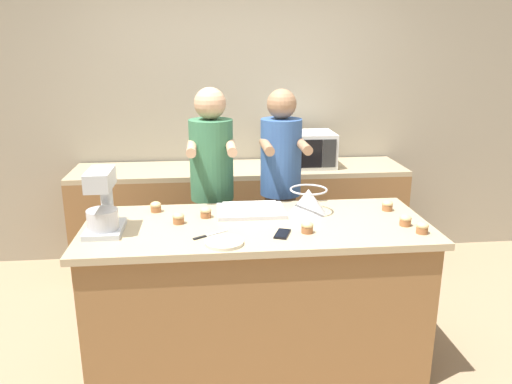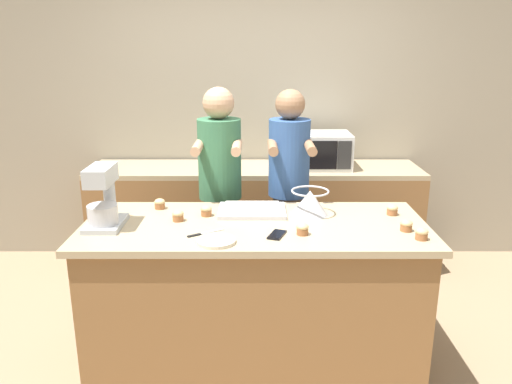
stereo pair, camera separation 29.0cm
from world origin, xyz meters
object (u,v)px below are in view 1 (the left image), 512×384
mixing_bowl (308,200)px  cupcake_0 (422,228)px  microwave_oven (301,149)px  cell_phone (282,234)px  cupcake_5 (206,212)px  cupcake_1 (387,205)px  small_plate (224,242)px  baking_tray (251,210)px  knife (208,235)px  cupcake_4 (307,200)px  stand_mixer (103,205)px  cupcake_7 (307,227)px  person_right (280,195)px  cupcake_6 (178,218)px  cupcake_3 (156,207)px  person_left (212,197)px  cupcake_2 (405,220)px

mixing_bowl → cupcake_0: mixing_bowl is taller
microwave_oven → cell_phone: 1.64m
cupcake_5 → cupcake_1: bearing=1.0°
small_plate → baking_tray: bearing=69.4°
baking_tray → mixing_bowl: bearing=-5.8°
knife → cupcake_4: size_ratio=2.85×
stand_mixer → cell_phone: bearing=-8.4°
microwave_oven → cupcake_7: (-0.26, -1.57, -0.12)m
person_right → cupcake_0: 1.13m
knife → cupcake_6: cupcake_6 is taller
mixing_bowl → cell_phone: (-0.22, -0.36, -0.08)m
cupcake_3 → person_right: bearing=24.7°
cupcake_4 → cupcake_5: (-0.66, -0.19, 0.00)m
mixing_bowl → cupcake_6: size_ratio=3.42×
cell_phone → cupcake_5: bearing=141.5°
knife → cupcake_6: size_ratio=2.85×
cupcake_3 → mixing_bowl: bearing=-6.9°
microwave_oven → cupcake_6: 1.67m
person_left → small_plate: 0.96m
stand_mixer → microwave_oven: (1.38, 1.44, -0.01)m
person_right → mixing_bowl: 0.53m
mixing_bowl → cupcake_5: mixing_bowl is taller
stand_mixer → cupcake_1: 1.72m
knife → cupcake_2: size_ratio=2.85×
stand_mixer → cupcake_4: stand_mixer is taller
cell_phone → cupcake_1: size_ratio=2.34×
cupcake_2 → cupcake_0: bearing=-70.6°
microwave_oven → cupcake_5: bearing=-123.3°
stand_mixer → small_plate: size_ratio=1.74×
small_plate → cupcake_1: bearing=23.4°
person_left → cupcake_4: bearing=-28.7°
small_plate → cupcake_7: cupcake_7 is taller
cell_phone → cupcake_4: 0.58m
cupcake_4 → cupcake_2: bearing=-43.2°
cupcake_1 → knife: bearing=-163.8°
cell_phone → knife: cell_phone is taller
baking_tray → cupcake_4: size_ratio=6.09×
stand_mixer → cupcake_3: (0.25, 0.33, -0.12)m
cupcake_5 → cupcake_7: size_ratio=1.00×
microwave_oven → cell_phone: size_ratio=3.44×
cupcake_4 → cupcake_5: same height
cupcake_2 → cupcake_4: 0.66m
stand_mixer → small_plate: 0.72m
microwave_oven → cupcake_5: size_ratio=8.04×
cupcake_0 → cupcake_6: size_ratio=1.00×
cupcake_1 → cupcake_2: 0.28m
stand_mixer → cupcake_4: (1.22, 0.38, -0.12)m
cupcake_4 → cupcake_6: same height
person_right → knife: person_right is taller
stand_mixer → small_plate: stand_mixer is taller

